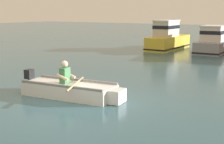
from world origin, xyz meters
TOP-DOWN VIEW (x-y plane):
  - ground_plane at (0.00, 0.00)m, footprint 120.00×120.00m
  - rowboat_with_person at (-0.66, 0.50)m, footprint 3.73×1.83m
  - moored_boat_yellow at (-3.60, 14.79)m, footprint 1.60×4.94m
  - moored_boat_grey at (-0.24, 14.95)m, footprint 1.95×4.78m

SIDE VIEW (x-z plane):
  - ground_plane at x=0.00m, z-range 0.00..0.00m
  - rowboat_with_person at x=-0.66m, z-range -0.34..0.85m
  - moored_boat_grey at x=-0.24m, z-range -0.24..1.60m
  - moored_boat_yellow at x=-3.60m, z-range -0.28..1.87m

